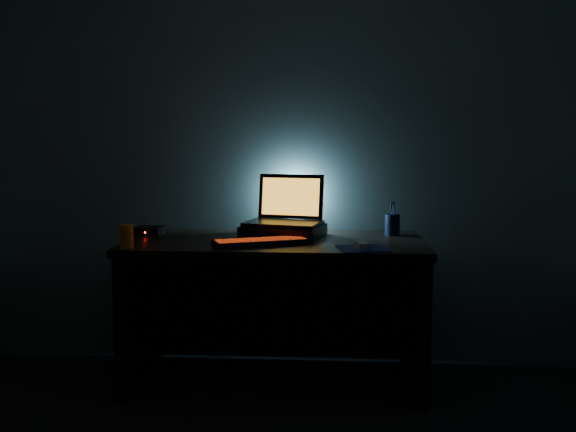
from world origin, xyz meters
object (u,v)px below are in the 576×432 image
object	(u,v)px
router	(149,231)
pen_cup	(392,225)
keyboard	(261,242)
juice_glass	(126,236)
laptop	(286,212)
mouse	(363,245)

from	to	relation	value
router	pen_cup	bearing A→B (deg)	11.22
keyboard	juice_glass	size ratio (longest dim) A/B	4.30
laptop	router	distance (m)	0.73
router	keyboard	bearing A→B (deg)	-15.27
laptop	juice_glass	bearing A→B (deg)	-134.12
mouse	juice_glass	xyz separation A→B (m)	(-1.11, -0.04, 0.04)
mouse	pen_cup	size ratio (longest dim) A/B	0.79
pen_cup	juice_glass	world-z (taller)	pen_cup
laptop	juice_glass	size ratio (longest dim) A/B	3.91
keyboard	pen_cup	distance (m)	0.75
juice_glass	router	world-z (taller)	juice_glass
juice_glass	laptop	bearing A→B (deg)	31.71
laptop	keyboard	world-z (taller)	laptop
mouse	router	distance (m)	1.16
keyboard	router	world-z (taller)	router
laptop	pen_cup	size ratio (longest dim) A/B	3.85
juice_glass	router	distance (m)	0.39
keyboard	mouse	distance (m)	0.50
mouse	juice_glass	size ratio (longest dim) A/B	0.80
mouse	juice_glass	bearing A→B (deg)	169.66
mouse	router	bearing A→B (deg)	150.18
mouse	pen_cup	world-z (taller)	pen_cup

